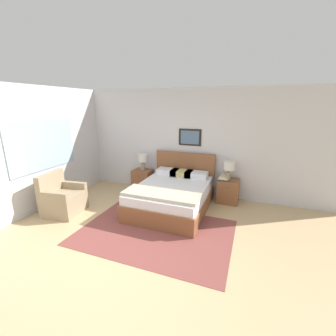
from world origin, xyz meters
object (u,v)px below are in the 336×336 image
bed (172,195)px  nightstand_near_window (143,180)px  armchair (63,199)px  table_lamp_near_window (143,159)px  table_lamp_by_door (229,167)px  nightstand_by_door (228,191)px

bed → nightstand_near_window: bed is taller
armchair → table_lamp_near_window: 2.11m
nightstand_near_window → table_lamp_by_door: table_lamp_by_door is taller
nightstand_by_door → table_lamp_by_door: size_ratio=1.31×
armchair → nightstand_by_door: armchair is taller
armchair → table_lamp_by_door: bearing=110.9°
armchair → nightstand_by_door: (3.19, 1.77, -0.02)m
armchair → nightstand_near_window: (0.97, 1.77, -0.02)m
armchair → table_lamp_by_door: 3.68m
table_lamp_near_window → table_lamp_by_door: 2.18m
armchair → nightstand_near_window: size_ratio=1.56×
bed → nightstand_by_door: 1.34m
nightstand_near_window → table_lamp_near_window: (0.02, 0.01, 0.57)m
table_lamp_near_window → armchair: bearing=-119.1°
nightstand_by_door → table_lamp_by_door: 0.57m
nightstand_by_door → bed: bearing=-146.0°
bed → table_lamp_by_door: bed is taller
nightstand_by_door → table_lamp_by_door: (-0.02, 0.01, 0.57)m
bed → table_lamp_by_door: 1.44m
armchair → nightstand_by_door: size_ratio=1.56×
nightstand_near_window → table_lamp_near_window: table_lamp_near_window is taller
table_lamp_near_window → nightstand_by_door: bearing=-0.2°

